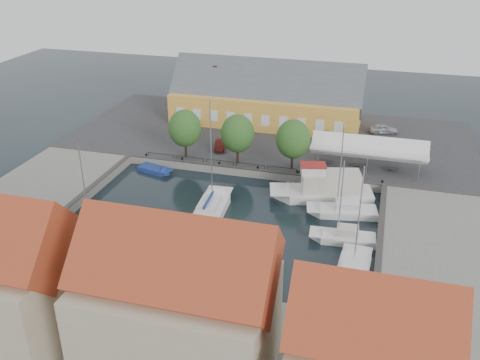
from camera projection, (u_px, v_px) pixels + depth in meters
The scene contains 20 objects.
ground at pixel (225, 216), 57.61m from camera, with size 140.00×140.00×0.00m, color black.
north_quay at pixel (272, 137), 77.36m from camera, with size 56.00×26.00×1.00m, color #2D2D30.
west_quay at pixel (36, 195), 61.01m from camera, with size 12.00×24.00×1.00m, color slate.
east_quay at pixel (442, 252), 50.31m from camera, with size 12.00×24.00×1.00m, color slate.
south_bank at pixel (141, 345), 39.16m from camera, with size 56.00×14.00×1.00m, color slate.
quay_edge_fittings at pixel (237, 188), 61.27m from camera, with size 56.00×24.72×0.40m.
warehouse at pixel (263, 99), 80.95m from camera, with size 28.56×14.00×9.55m.
tent_canopy at pixel (369, 148), 65.20m from camera, with size 14.00×4.00×2.83m.
quay_trees at pixel (238, 134), 66.41m from camera, with size 18.20×4.20×6.30m.
car_silver at pixel (383, 129), 77.12m from camera, with size 1.63×4.05×1.38m, color #ACAFB4.
car_red at pixel (220, 144), 71.89m from camera, with size 1.34×3.84×1.26m, color #511612.
center_sailboat at pixel (210, 212), 57.60m from camera, with size 3.55×10.01×13.36m.
trawler at pixel (325, 190), 60.86m from camera, with size 12.14×6.17×5.00m.
east_boat_a at pixel (344, 212), 57.74m from camera, with size 7.90×3.86×10.90m.
east_boat_b at pixel (344, 239), 52.87m from camera, with size 6.72×2.64×9.24m.
east_boat_c at pixel (352, 277), 47.14m from camera, with size 3.14×8.93×11.18m.
west_boat_d at pixel (86, 236), 53.28m from camera, with size 8.52×5.69×11.17m.
launch_sw at pixel (54, 253), 50.97m from camera, with size 4.92×4.83×0.98m.
launch_nw at pixel (155, 171), 67.89m from camera, with size 4.94×2.95×0.88m.
townhouses at pixel (147, 312), 34.45m from camera, with size 36.30×8.50×12.00m.
Camera 1 is at (15.12, -47.97, 28.40)m, focal length 40.00 mm.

